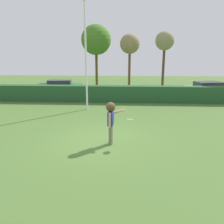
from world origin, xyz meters
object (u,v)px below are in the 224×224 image
at_px(bare_elm_tree, 130,45).
at_px(lamppost, 86,51).
at_px(parked_car_white, 208,88).
at_px(oak_tree, 96,40).
at_px(parked_car_green, 60,85).
at_px(birch_tree, 165,42).
at_px(frisbee, 130,119).
at_px(person, 111,117).

bearing_deg(bare_elm_tree, lamppost, -107.06).
height_order(parked_car_white, oak_tree, oak_tree).
xyz_separation_m(parked_car_green, birch_tree, (10.67, 4.96, 4.28)).
relative_size(bare_elm_tree, oak_tree, 0.83).
distance_m(parked_car_green, birch_tree, 12.52).
bearing_deg(frisbee, person, 175.35).
bearing_deg(frisbee, lamppost, 114.01).
bearing_deg(birch_tree, parked_car_green, -155.05).
bearing_deg(parked_car_green, frisbee, -63.50).
relative_size(person, parked_car_white, 0.41).
relative_size(person, birch_tree, 0.30).
relative_size(person, lamppost, 0.26).
xyz_separation_m(person, birch_tree, (4.92, 17.99, 3.76)).
bearing_deg(person, oak_tree, 98.64).
bearing_deg(bare_elm_tree, oak_tree, 149.84).
distance_m(frisbee, parked_car_green, 14.63).
xyz_separation_m(person, oak_tree, (-2.77, 18.22, 3.99)).
relative_size(frisbee, lamppost, 0.04).
bearing_deg(bare_elm_tree, birch_tree, 26.81).
relative_size(parked_car_green, parked_car_white, 0.98).
bearing_deg(lamppost, frisbee, -65.99).
distance_m(frisbee, lamppost, 7.35).
bearing_deg(lamppost, person, -72.05).
bearing_deg(lamppost, bare_elm_tree, 72.94).
xyz_separation_m(parked_car_green, parked_car_white, (13.84, -0.93, 0.00)).
bearing_deg(bare_elm_tree, parked_car_green, -156.15).
distance_m(parked_car_white, birch_tree, 7.94).
distance_m(bare_elm_tree, birch_tree, 4.38).
xyz_separation_m(frisbee, parked_car_green, (-6.53, 13.09, -0.43)).
distance_m(frisbee, bare_elm_tree, 16.46).
bearing_deg(oak_tree, parked_car_green, -119.84).
xyz_separation_m(lamppost, bare_elm_tree, (3.02, 9.85, 0.74)).
bearing_deg(parked_car_green, bare_elm_tree, 23.85).
height_order(lamppost, bare_elm_tree, lamppost).
relative_size(parked_car_green, oak_tree, 0.63).
relative_size(person, oak_tree, 0.26).
height_order(person, birch_tree, birch_tree).
bearing_deg(frisbee, parked_car_white, 58.97).
height_order(frisbee, bare_elm_tree, bare_elm_tree).
height_order(parked_car_white, bare_elm_tree, bare_elm_tree).
bearing_deg(lamppost, parked_car_green, 118.68).
height_order(person, parked_car_white, person).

